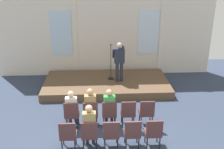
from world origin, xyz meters
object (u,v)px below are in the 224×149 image
object	(u,v)px
chair_r1_c0	(68,134)
chair_r1_c1	(90,133)
chair_r0_c4	(147,111)
chair_r1_c2	(111,133)
chair_r0_c0	(72,113)
chair_r1_c4	(153,131)
audience_r0_c0	(72,107)
chair_r0_c2	(109,112)
mic_stand	(111,71)
chair_r0_c3	(128,112)
audience_r0_c2	(109,106)
chair_r1_c3	(132,132)
audience_r0_c1	(91,106)
speaker	(119,59)
chair_r0_c1	(91,113)
audience_r1_c1	(89,125)

from	to	relation	value
chair_r1_c0	chair_r1_c1	distance (m)	0.60
chair_r0_c4	chair_r1_c2	distance (m)	1.65
chair_r0_c0	chair_r1_c4	world-z (taller)	same
audience_r0_c0	chair_r0_c2	xyz separation A→B (m)	(1.19, -0.08, -0.18)
mic_stand	chair_r0_c3	xyz separation A→B (m)	(0.40, -3.28, -0.12)
chair_r1_c0	audience_r0_c2	bearing A→B (deg)	45.73
chair_r1_c3	chair_r1_c1	bearing A→B (deg)	180.00
mic_stand	chair_r1_c4	size ratio (longest dim) A/B	1.65
audience_r0_c1	chair_r0_c3	world-z (taller)	audience_r0_c1
audience_r0_c1	chair_r1_c0	xyz separation A→B (m)	(-0.60, -1.22, -0.21)
chair_r0_c0	audience_r0_c1	world-z (taller)	audience_r0_c1
speaker	mic_stand	distance (m)	0.76
audience_r0_c2	chair_r0_c3	world-z (taller)	audience_r0_c2
audience_r0_c1	chair_r0_c3	distance (m)	1.21
chair_r0_c3	chair_r0_c4	distance (m)	0.60
chair_r0_c1	chair_r1_c2	xyz separation A→B (m)	(0.60, -1.14, 0.00)
mic_stand	chair_r0_c2	xyz separation A→B (m)	(-0.20, -3.28, -0.12)
chair_r0_c0	chair_r1_c3	world-z (taller)	same
audience_r0_c0	audience_r0_c2	bearing A→B (deg)	-0.08
audience_r0_c0	chair_r1_c2	world-z (taller)	audience_r0_c0
speaker	chair_r1_c3	bearing A→B (deg)	-89.22
chair_r0_c3	chair_r1_c1	distance (m)	1.65
mic_stand	speaker	bearing A→B (deg)	-36.00
speaker	audience_r0_c1	world-z (taller)	speaker
audience_r0_c1	chair_r1_c2	distance (m)	1.38
chair_r0_c3	chair_r1_c0	xyz separation A→B (m)	(-1.79, -1.14, 0.00)
audience_r0_c0	chair_r0_c0	bearing A→B (deg)	-90.00
mic_stand	chair_r1_c0	distance (m)	4.64
chair_r0_c3	chair_r0_c4	world-z (taller)	same
chair_r0_c0	chair_r0_c3	size ratio (longest dim) A/B	1.00
mic_stand	audience_r0_c0	size ratio (longest dim) A/B	1.22
audience_r0_c0	chair_r0_c1	distance (m)	0.63
chair_r0_c0	chair_r0_c2	distance (m)	1.19
audience_r0_c1	chair_r0_c2	distance (m)	0.64
mic_stand	chair_r1_c4	distance (m)	4.53
chair_r0_c0	chair_r1_c3	size ratio (longest dim) A/B	1.00
chair_r0_c2	chair_r1_c0	distance (m)	1.65
chair_r0_c1	chair_r1_c4	bearing A→B (deg)	-32.54
mic_stand	chair_r0_c1	xyz separation A→B (m)	(-0.80, -3.28, -0.12)
speaker	audience_r0_c1	xyz separation A→B (m)	(-1.14, -2.95, -0.55)
audience_r0_c0	speaker	bearing A→B (deg)	59.54
chair_r0_c0	chair_r0_c4	world-z (taller)	same
chair_r0_c3	audience_r1_c1	xyz separation A→B (m)	(-1.19, -1.06, 0.23)
chair_r0_c1	speaker	bearing A→B (deg)	69.44
speaker	audience_r0_c1	bearing A→B (deg)	-111.07
speaker	audience_r1_c1	world-z (taller)	speaker
speaker	chair_r0_c4	distance (m)	3.19
audience_r1_c1	chair_r1_c2	world-z (taller)	audience_r1_c1
mic_stand	chair_r1_c1	size ratio (longest dim) A/B	1.65
chair_r0_c2	audience_r0_c2	xyz separation A→B (m)	(0.00, 0.08, 0.19)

